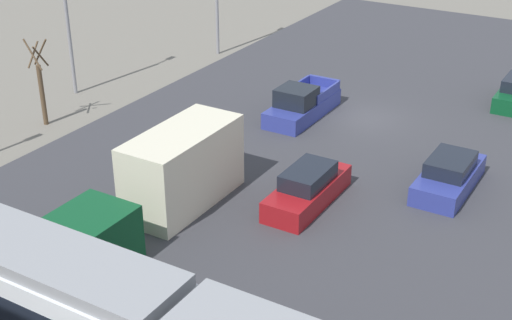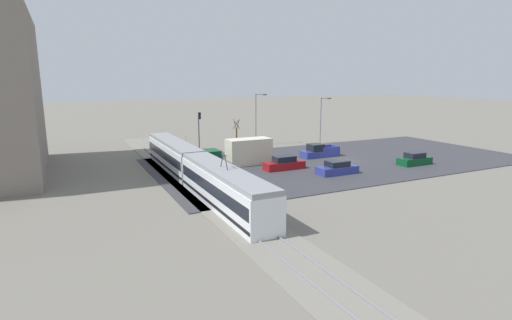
{
  "view_description": "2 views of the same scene",
  "coord_description": "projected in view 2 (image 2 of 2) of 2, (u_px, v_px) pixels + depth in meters",
  "views": [
    {
      "loc": [
        -12.55,
        31.96,
        14.27
      ],
      "look_at": [
        0.05,
        10.76,
        2.19
      ],
      "focal_mm": 50.0,
      "sensor_mm": 36.0,
      "label": 1
    },
    {
      "loc": [
        -40.35,
        31.96,
        10.37
      ],
      "look_at": [
        -2.95,
        13.67,
        1.8
      ],
      "focal_mm": 28.0,
      "sensor_mm": 36.0,
      "label": 2
    }
  ],
  "objects": [
    {
      "name": "pickup_truck",
      "position": [
        319.0,
        152.0,
        53.09
      ],
      "size": [
        1.94,
        5.21,
        1.76
      ],
      "color": "navy",
      "rests_on": "ground"
    },
    {
      "name": "sedan_car_1",
      "position": [
        284.0,
        164.0,
        45.84
      ],
      "size": [
        1.71,
        4.77,
        1.54
      ],
      "color": "maroon",
      "rests_on": "ground"
    },
    {
      "name": "box_truck",
      "position": [
        239.0,
        153.0,
        47.84
      ],
      "size": [
        2.38,
        9.15,
        3.12
      ],
      "color": "#0C4723",
      "rests_on": "ground"
    },
    {
      "name": "street_tree",
      "position": [
        237.0,
        135.0,
        59.17
      ],
      "size": [
        1.06,
        0.88,
        4.46
      ],
      "color": "brown",
      "rests_on": "ground"
    },
    {
      "name": "light_rail_tram",
      "position": [
        195.0,
        169.0,
        39.19
      ],
      "size": [
        31.11,
        2.62,
        4.33
      ],
      "color": "white",
      "rests_on": "ground"
    },
    {
      "name": "rail_bed",
      "position": [
        186.0,
        177.0,
        42.49
      ],
      "size": [
        61.19,
        4.4,
        0.22
      ],
      "color": "gray",
      "rests_on": "ground"
    },
    {
      "name": "traffic_light_pole",
      "position": [
        199.0,
        127.0,
        56.22
      ],
      "size": [
        0.28,
        0.47,
        5.66
      ],
      "color": "#47474C",
      "rests_on": "ground"
    },
    {
      "name": "road_surface",
      "position": [
        341.0,
        160.0,
        51.34
      ],
      "size": [
        23.35,
        47.44,
        0.08
      ],
      "color": "#38383D",
      "rests_on": "ground"
    },
    {
      "name": "no_parking_sign",
      "position": [
        186.0,
        143.0,
        54.95
      ],
      "size": [
        0.32,
        0.08,
        2.54
      ],
      "color": "gray",
      "rests_on": "ground"
    },
    {
      "name": "street_lamp_near_crossing",
      "position": [
        322.0,
        117.0,
        64.04
      ],
      "size": [
        0.36,
        1.95,
        7.35
      ],
      "color": "gray",
      "rests_on": "ground"
    },
    {
      "name": "sedan_car_0",
      "position": [
        415.0,
        160.0,
        48.28
      ],
      "size": [
        1.75,
        4.24,
        1.5
      ],
      "color": "#0C4723",
      "rests_on": "ground"
    },
    {
      "name": "sedan_car_2",
      "position": [
        337.0,
        168.0,
        43.64
      ],
      "size": [
        1.89,
        4.58,
        1.45
      ],
      "color": "navy",
      "rests_on": "ground"
    },
    {
      "name": "ground_plane",
      "position": [
        341.0,
        160.0,
        51.35
      ],
      "size": [
        320.0,
        320.0,
        0.0
      ],
      "primitive_type": "plane",
      "color": "slate"
    },
    {
      "name": "street_lamp_mid_block",
      "position": [
        257.0,
        116.0,
        62.12
      ],
      "size": [
        0.36,
        1.95,
        8.01
      ],
      "color": "gray",
      "rests_on": "ground"
    }
  ]
}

